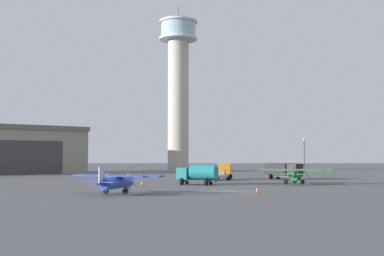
{
  "coord_description": "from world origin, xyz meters",
  "views": [
    {
      "loc": [
        -4.19,
        -56.55,
        4.16
      ],
      "look_at": [
        -3.93,
        33.42,
        9.13
      ],
      "focal_mm": 46.13,
      "sensor_mm": 36.0,
      "label": 1
    }
  ],
  "objects_px": {
    "truck_flatbed_orange": "(222,172)",
    "truck_fuel_tanker_teal": "(197,174)",
    "light_post_west": "(303,153)",
    "traffic_cone_near_left": "(140,183)",
    "airplane_green": "(293,174)",
    "airplane_blue": "(114,181)",
    "truck_box_black": "(282,170)",
    "traffic_cone_near_right": "(256,190)",
    "control_tower": "(177,82)"
  },
  "relations": [
    {
      "from": "truck_flatbed_orange",
      "to": "traffic_cone_near_right",
      "type": "height_order",
      "value": "truck_flatbed_orange"
    },
    {
      "from": "airplane_blue",
      "to": "truck_box_black",
      "type": "height_order",
      "value": "airplane_blue"
    },
    {
      "from": "traffic_cone_near_left",
      "to": "truck_box_black",
      "type": "bearing_deg",
      "value": 38.02
    },
    {
      "from": "truck_flatbed_orange",
      "to": "light_post_west",
      "type": "relative_size",
      "value": 0.8
    },
    {
      "from": "airplane_blue",
      "to": "airplane_green",
      "type": "bearing_deg",
      "value": -34.45
    },
    {
      "from": "light_post_west",
      "to": "control_tower",
      "type": "bearing_deg",
      "value": 132.62
    },
    {
      "from": "truck_box_black",
      "to": "truck_fuel_tanker_teal",
      "type": "distance_m",
      "value": 21.44
    },
    {
      "from": "truck_flatbed_orange",
      "to": "traffic_cone_near_right",
      "type": "bearing_deg",
      "value": -169.06
    },
    {
      "from": "traffic_cone_near_right",
      "to": "airplane_green",
      "type": "bearing_deg",
      "value": 65.01
    },
    {
      "from": "airplane_blue",
      "to": "truck_flatbed_orange",
      "type": "xyz_separation_m",
      "value": [
        13.42,
        31.82,
        -0.08
      ]
    },
    {
      "from": "control_tower",
      "to": "truck_fuel_tanker_teal",
      "type": "bearing_deg",
      "value": -85.67
    },
    {
      "from": "truck_box_black",
      "to": "truck_flatbed_orange",
      "type": "xyz_separation_m",
      "value": [
        -10.37,
        -0.38,
        -0.29
      ]
    },
    {
      "from": "truck_fuel_tanker_teal",
      "to": "traffic_cone_near_right",
      "type": "relative_size",
      "value": 9.26
    },
    {
      "from": "control_tower",
      "to": "truck_flatbed_orange",
      "type": "height_order",
      "value": "control_tower"
    },
    {
      "from": "control_tower",
      "to": "truck_box_black",
      "type": "height_order",
      "value": "control_tower"
    },
    {
      "from": "airplane_green",
      "to": "traffic_cone_near_left",
      "type": "relative_size",
      "value": 14.46
    },
    {
      "from": "control_tower",
      "to": "truck_fuel_tanker_teal",
      "type": "height_order",
      "value": "control_tower"
    },
    {
      "from": "airplane_green",
      "to": "truck_flatbed_orange",
      "type": "height_order",
      "value": "airplane_green"
    },
    {
      "from": "light_post_west",
      "to": "traffic_cone_near_right",
      "type": "bearing_deg",
      "value": -109.04
    },
    {
      "from": "light_post_west",
      "to": "traffic_cone_near_left",
      "type": "xyz_separation_m",
      "value": [
        -29.54,
        -32.63,
        -4.19
      ]
    },
    {
      "from": "traffic_cone_near_left",
      "to": "traffic_cone_near_right",
      "type": "relative_size",
      "value": 1.15
    },
    {
      "from": "airplane_blue",
      "to": "airplane_green",
      "type": "height_order",
      "value": "airplane_green"
    },
    {
      "from": "traffic_cone_near_left",
      "to": "control_tower",
      "type": "bearing_deg",
      "value": 87.01
    },
    {
      "from": "truck_fuel_tanker_teal",
      "to": "light_post_west",
      "type": "bearing_deg",
      "value": -105.12
    },
    {
      "from": "truck_box_black",
      "to": "traffic_cone_near_right",
      "type": "xyz_separation_m",
      "value": [
        -8.5,
        -29.97,
        -1.29
      ]
    },
    {
      "from": "airplane_blue",
      "to": "traffic_cone_near_right",
      "type": "distance_m",
      "value": 15.5
    },
    {
      "from": "light_post_west",
      "to": "truck_flatbed_orange",
      "type": "bearing_deg",
      "value": -138.49
    },
    {
      "from": "truck_flatbed_orange",
      "to": "truck_fuel_tanker_teal",
      "type": "xyz_separation_m",
      "value": [
        -4.46,
        -15.1,
        0.27
      ]
    },
    {
      "from": "airplane_blue",
      "to": "light_post_west",
      "type": "height_order",
      "value": "light_post_west"
    },
    {
      "from": "control_tower",
      "to": "traffic_cone_near_right",
      "type": "bearing_deg",
      "value": -81.65
    },
    {
      "from": "control_tower",
      "to": "truck_flatbed_orange",
      "type": "bearing_deg",
      "value": -78.52
    },
    {
      "from": "airplane_green",
      "to": "light_post_west",
      "type": "height_order",
      "value": "light_post_west"
    },
    {
      "from": "truck_box_black",
      "to": "airplane_blue",
      "type": "bearing_deg",
      "value": -83.36
    },
    {
      "from": "airplane_blue",
      "to": "truck_box_black",
      "type": "distance_m",
      "value": 40.04
    },
    {
      "from": "control_tower",
      "to": "traffic_cone_near_right",
      "type": "xyz_separation_m",
      "value": [
        10.81,
        -73.62,
        -22.94
      ]
    },
    {
      "from": "control_tower",
      "to": "airplane_green",
      "type": "relative_size",
      "value": 4.08
    },
    {
      "from": "truck_box_black",
      "to": "traffic_cone_near_right",
      "type": "height_order",
      "value": "truck_box_black"
    },
    {
      "from": "airplane_green",
      "to": "truck_box_black",
      "type": "relative_size",
      "value": 1.71
    },
    {
      "from": "truck_box_black",
      "to": "truck_fuel_tanker_teal",
      "type": "height_order",
      "value": "truck_fuel_tanker_teal"
    },
    {
      "from": "airplane_green",
      "to": "truck_fuel_tanker_teal",
      "type": "bearing_deg",
      "value": 108.83
    },
    {
      "from": "truck_fuel_tanker_teal",
      "to": "light_post_west",
      "type": "height_order",
      "value": "light_post_west"
    },
    {
      "from": "truck_flatbed_orange",
      "to": "truck_box_black",
      "type": "bearing_deg",
      "value": -80.59
    },
    {
      "from": "control_tower",
      "to": "airplane_green",
      "type": "bearing_deg",
      "value": -72.47
    },
    {
      "from": "airplane_blue",
      "to": "light_post_west",
      "type": "distance_m",
      "value": 56.48
    },
    {
      "from": "truck_flatbed_orange",
      "to": "light_post_west",
      "type": "bearing_deg",
      "value": -41.17
    },
    {
      "from": "control_tower",
      "to": "airplane_blue",
      "type": "bearing_deg",
      "value": -93.39
    },
    {
      "from": "light_post_west",
      "to": "truck_box_black",
      "type": "bearing_deg",
      "value": -115.07
    },
    {
      "from": "airplane_green",
      "to": "light_post_west",
      "type": "bearing_deg",
      "value": -2.67
    },
    {
      "from": "control_tower",
      "to": "airplane_green",
      "type": "distance_m",
      "value": 64.32
    },
    {
      "from": "airplane_blue",
      "to": "truck_flatbed_orange",
      "type": "distance_m",
      "value": 34.54
    }
  ]
}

